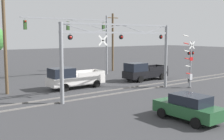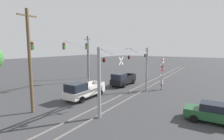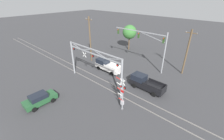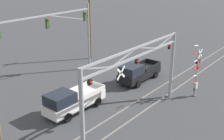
% 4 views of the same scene
% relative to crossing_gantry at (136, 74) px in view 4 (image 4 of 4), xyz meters
% --- Properties ---
extents(rail_track_near, '(80.00, 0.08, 0.10)m').
position_rel_crossing_gantry_xyz_m(rail_track_near, '(0.01, 0.28, -3.87)').
color(rail_track_near, gray).
rests_on(rail_track_near, ground_plane).
extents(rail_track_far, '(80.00, 0.08, 0.10)m').
position_rel_crossing_gantry_xyz_m(rail_track_far, '(0.01, 1.72, -3.87)').
color(rail_track_far, gray).
rests_on(rail_track_far, ground_plane).
extents(crossing_gantry, '(11.38, 0.30, 5.95)m').
position_rel_crossing_gantry_xyz_m(crossing_gantry, '(0.00, 0.00, 0.00)').
color(crossing_gantry, gray).
rests_on(crossing_gantry, ground_plane).
extents(crossing_signal_mast, '(1.64, 0.35, 5.06)m').
position_rel_crossing_gantry_xyz_m(crossing_signal_mast, '(7.05, -1.70, -1.79)').
color(crossing_signal_mast, gray).
rests_on(crossing_signal_mast, ground_plane).
extents(traffic_signal_span, '(11.15, 0.39, 7.48)m').
position_rel_crossing_gantry_xyz_m(traffic_signal_span, '(3.51, 10.75, 1.28)').
color(traffic_signal_span, gray).
rests_on(traffic_signal_span, ground_plane).
extents(pickup_truck_lead, '(5.51, 2.13, 2.02)m').
position_rel_crossing_gantry_xyz_m(pickup_truck_lead, '(-1.91, 4.89, -2.95)').
color(pickup_truck_lead, silver).
rests_on(pickup_truck_lead, ground_plane).
extents(pickup_truck_following, '(5.40, 2.13, 2.02)m').
position_rel_crossing_gantry_xyz_m(pickup_truck_following, '(6.74, 4.33, -2.95)').
color(pickup_truck_following, black).
rests_on(pickup_truck_following, ground_plane).
extents(utility_pole_right, '(1.80, 0.28, 8.04)m').
position_rel_crossing_gantry_xyz_m(utility_pole_right, '(9.23, 13.24, 0.25)').
color(utility_pole_right, brown).
rests_on(utility_pole_right, ground_plane).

